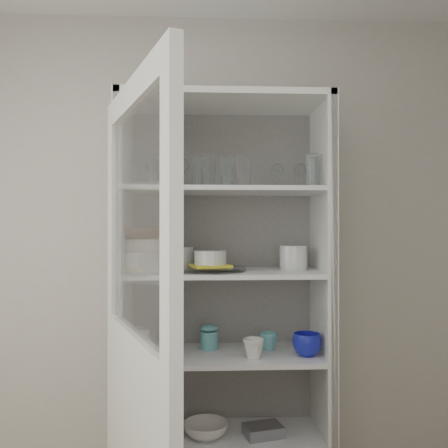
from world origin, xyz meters
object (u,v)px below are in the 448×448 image
(measuring_cups, at_px, (164,355))
(grey_bowl_stack, at_px, (293,258))
(goblet_1, at_px, (182,173))
(mug_white, at_px, (253,348))
(pantry_cabinet, at_px, (223,333))
(goblet_3, at_px, (300,176))
(tin_box, at_px, (263,431))
(goblet_0, at_px, (154,173))
(glass_platter, at_px, (210,269))
(white_ramekin, at_px, (210,257))
(terracotta_bowl, at_px, (141,233))
(cupboard_door, at_px, (136,399))
(mug_blue, at_px, (307,345))
(cream_dish, at_px, (206,429))
(white_canister, at_px, (140,341))
(mug_teal, at_px, (269,341))
(teal_jar, at_px, (209,338))
(cream_bowl, at_px, (141,245))
(plate_stack_front, at_px, (141,262))
(yellow_trivet, at_px, (210,266))
(goblet_2, at_px, (277,176))
(plate_stack_back, at_px, (172,258))

(measuring_cups, bearing_deg, grey_bowl_stack, 10.66)
(goblet_1, bearing_deg, mug_white, -31.67)
(pantry_cabinet, distance_m, goblet_3, 0.90)
(tin_box, bearing_deg, measuring_cups, -171.68)
(pantry_cabinet, bearing_deg, goblet_0, 179.31)
(glass_platter, bearing_deg, white_ramekin, 0.00)
(goblet_0, xyz_separation_m, terracotta_bowl, (-0.04, -0.13, -0.30))
(cupboard_door, bearing_deg, goblet_1, 149.21)
(mug_blue, relative_size, cream_dish, 0.64)
(mug_white, relative_size, white_canister, 0.82)
(mug_teal, distance_m, teal_jar, 0.30)
(cupboard_door, relative_size, goblet_0, 11.69)
(cream_bowl, bearing_deg, terracotta_bowl, 0.00)
(tin_box, bearing_deg, mug_teal, 60.65)
(mug_teal, height_order, white_canister, white_canister)
(plate_stack_front, relative_size, cream_bowl, 1.33)
(goblet_3, bearing_deg, goblet_0, -176.57)
(mug_blue, xyz_separation_m, mug_white, (-0.26, -0.03, -0.01))
(mug_white, distance_m, white_canister, 0.55)
(mug_teal, bearing_deg, cupboard_door, -144.51)
(terracotta_bowl, bearing_deg, white_ramekin, 6.41)
(goblet_0, bearing_deg, pantry_cabinet, -0.69)
(white_canister, xyz_separation_m, cream_dish, (0.32, -0.02, -0.43))
(goblet_3, distance_m, glass_platter, 0.68)
(goblet_0, bearing_deg, teal_jar, -0.88)
(cupboard_door, height_order, goblet_3, cupboard_door)
(grey_bowl_stack, bearing_deg, terracotta_bowl, -173.59)
(measuring_cups, height_order, cream_dish, measuring_cups)
(goblet_1, distance_m, cream_bowl, 0.44)
(cupboard_door, xyz_separation_m, mug_white, (0.47, 0.53, 0.03))
(cupboard_door, xyz_separation_m, mug_blue, (0.73, 0.56, 0.04))
(yellow_trivet, height_order, teal_jar, yellow_trivet)
(cupboard_door, bearing_deg, goblet_2, 119.92)
(yellow_trivet, bearing_deg, terracotta_bowl, -173.59)
(goblet_3, relative_size, cream_dish, 0.73)
(measuring_cups, bearing_deg, cupboard_door, -95.74)
(cupboard_door, distance_m, mug_teal, 0.88)
(measuring_cups, relative_size, white_canister, 0.77)
(plate_stack_back, distance_m, measuring_cups, 0.49)
(goblet_3, distance_m, terracotta_bowl, 0.87)
(white_ramekin, relative_size, mug_blue, 1.14)
(mug_white, xyz_separation_m, measuring_cups, (-0.42, 0.01, -0.03))
(plate_stack_front, height_order, mug_white, plate_stack_front)
(cream_bowl, height_order, tin_box, cream_bowl)
(pantry_cabinet, height_order, goblet_1, pantry_cabinet)
(measuring_cups, xyz_separation_m, white_canister, (-0.13, 0.10, 0.04))
(mug_blue, bearing_deg, measuring_cups, -163.70)
(cupboard_door, height_order, mug_blue, cupboard_door)
(plate_stack_front, bearing_deg, glass_platter, 6.41)
(cream_bowl, bearing_deg, cream_dish, 8.23)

